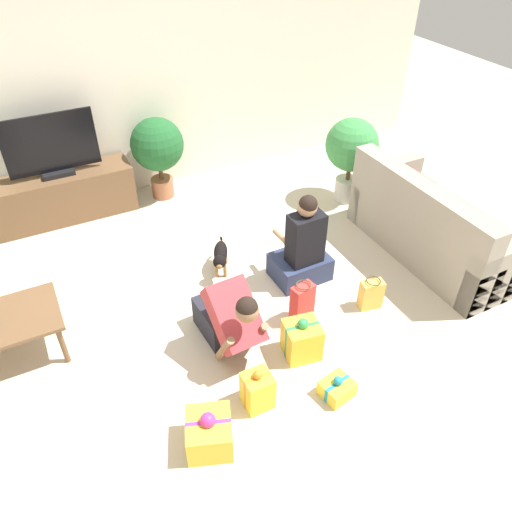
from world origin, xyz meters
The scene contains 17 objects.
ground_plane centered at (0.00, 0.00, 0.00)m, with size 16.00×16.00×0.00m, color beige.
wall_back centered at (0.00, 2.63, 1.30)m, with size 8.40×0.06×2.60m.
sofa_right centered at (2.43, -0.03, 0.32)m, with size 0.84×1.81×0.88m.
coffee_table centered at (-1.54, 0.41, 0.37)m, with size 0.88×0.59×0.42m.
tv_console centered at (-0.74, 2.34, 0.27)m, with size 1.51×0.44×0.54m.
tv centered at (-0.74, 2.34, 0.83)m, with size 0.95×0.20×0.67m.
potted_plant_back_right centered at (0.36, 2.29, 0.63)m, with size 0.60×0.60×0.97m.
potted_plant_corner_right centered at (2.28, 1.23, 0.65)m, with size 0.60×0.60×1.00m.
person_kneeling centered at (0.07, -0.28, 0.34)m, with size 0.36×0.82×0.79m.
person_sitting centered at (1.05, 0.22, 0.33)m, with size 0.53×0.48×0.94m.
dog centered at (0.39, 0.63, 0.22)m, with size 0.28×0.45×0.32m.
gift_box_a centered at (-0.42, -1.02, 0.13)m, with size 0.40×0.41×0.33m.
gift_box_b centered at (0.59, -1.08, 0.07)m, with size 0.27×0.24×0.19m.
gift_box_c centered at (0.02, -0.88, 0.15)m, with size 0.21×0.19×0.36m.
gift_box_d centered at (0.56, -0.61, 0.16)m, with size 0.31×0.30×0.39m.
gift_bag_a centered at (1.40, -0.41, 0.15)m, with size 0.22×0.15×0.31m.
gift_bag_b centered at (0.76, -0.27, 0.20)m, with size 0.21×0.15×0.41m.
Camera 1 is at (-1.00, -2.88, 3.15)m, focal length 35.00 mm.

